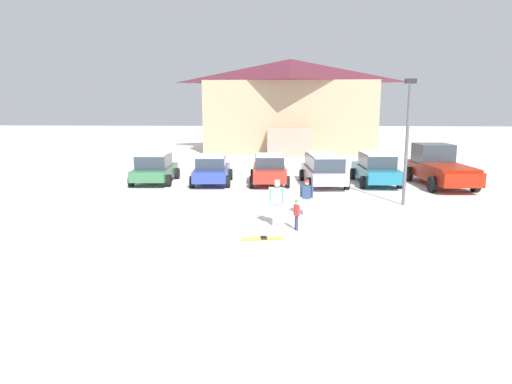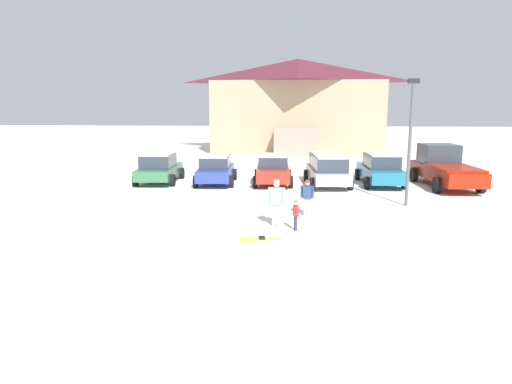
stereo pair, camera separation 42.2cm
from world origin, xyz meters
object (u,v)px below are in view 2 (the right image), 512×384
Objects in this scene: pickup_truck at (444,167)px; parked_red_sedan at (273,169)px; parked_teal_hatchback at (380,169)px; skier_adult_in_blue_parka at (276,200)px; parked_blue_hatchback at (216,169)px; pair_of_skis at (261,239)px; parked_green_coupe at (159,168)px; skier_teen_in_navy_coat at (307,196)px; parked_silver_wagon at (327,169)px; skier_child_in_red_jacket at (296,214)px; ski_lodge at (297,105)px; lamp_post at (410,135)px.

parked_red_sedan is at bearing -179.69° from pickup_truck.
parked_teal_hatchback reaches higher than skier_adult_in_blue_parka.
parked_blue_hatchback is 9.37m from skier_adult_in_blue_parka.
parked_teal_hatchback is 0.82× the size of pickup_truck.
pair_of_skis is at bearing -90.21° from parked_red_sedan.
skier_teen_in_navy_coat is (7.88, -7.21, -0.02)m from parked_green_coupe.
pair_of_skis is (-0.04, -10.35, -0.80)m from parked_red_sedan.
parked_blue_hatchback is (3.20, -0.19, -0.02)m from parked_green_coupe.
skier_teen_in_navy_coat is at bearing -101.00° from parked_silver_wagon.
pickup_truck reaches higher than pair_of_skis.
parked_green_coupe is 0.89× the size of parked_teal_hatchback.
skier_child_in_red_jacket is (7.41, -9.35, -0.23)m from parked_green_coupe.
skier_adult_in_blue_parka is at bearing -106.21° from parked_silver_wagon.
skier_child_in_red_jacket reaches higher than pair_of_skis.
parked_teal_hatchback is (8.90, 0.36, 0.06)m from parked_blue_hatchback.
parked_silver_wagon is 10.65m from pair_of_skis.
parked_teal_hatchback is at bearing 175.20° from pickup_truck.
skier_child_in_red_jacket is at bearing -35.54° from skier_adult_in_blue_parka.
parked_silver_wagon is 3.40× the size of skier_teen_in_navy_coat.
pickup_truck is at bearing 0.42° from parked_blue_hatchback.
ski_lodge reaches higher than skier_teen_in_navy_coat.
parked_silver_wagon is 7.04m from skier_teen_in_navy_coat.
lamp_post reaches higher than pickup_truck.
lamp_post is at bearing -88.98° from parked_teal_hatchback.
ski_lodge reaches higher than parked_teal_hatchback.
pickup_truck is (12.15, 0.09, 0.20)m from parked_blue_hatchback.
parked_teal_hatchback reaches higher than skier_teen_in_navy_coat.
parked_red_sedan is 0.86× the size of parked_teal_hatchback.
lamp_post reaches higher than skier_teen_in_navy_coat.
parked_teal_hatchback reaches higher than pair_of_skis.
ski_lodge is 11.21× the size of skier_teen_in_navy_coat.
skier_adult_in_blue_parka is at bearing 144.46° from skier_child_in_red_jacket.
ski_lodge is 24.55m from lamp_post.
pickup_truck reaches higher than skier_teen_in_navy_coat.
skier_adult_in_blue_parka is at bearing -134.53° from pickup_truck.
parked_red_sedan is at bearing -176.81° from parked_teal_hatchback.
pickup_truck reaches higher than parked_teal_hatchback.
parked_red_sedan is (-1.62, -19.20, -3.42)m from ski_lodge.
parked_teal_hatchback is (2.88, 0.47, -0.05)m from parked_silver_wagon.
parked_red_sedan is at bearing 139.90° from lamp_post.
lamp_post reaches higher than skier_adult_in_blue_parka.
skier_adult_in_blue_parka is (-2.49, -8.57, 0.04)m from parked_silver_wagon.
parked_red_sedan is at bearing 102.48° from skier_teen_in_navy_coat.
parked_silver_wagon reaches higher than pair_of_skis.
parked_red_sedan is at bearing -1.33° from parked_green_coupe.
lamp_post is (4.26, -24.15, -1.24)m from ski_lodge.
skier_child_in_red_jacket is 0.90m from skier_adult_in_blue_parka.
skier_adult_in_blue_parka reaches higher than skier_teen_in_navy_coat.
ski_lodge is 19.62m from parked_teal_hatchback.
parked_green_coupe is at bearing 176.67° from parked_blue_hatchback.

